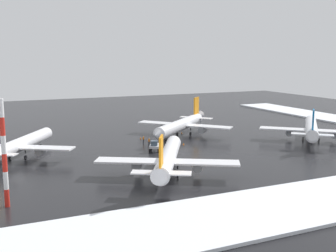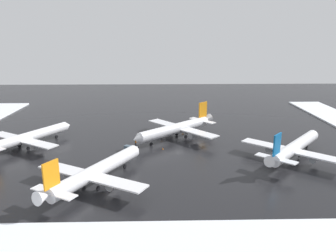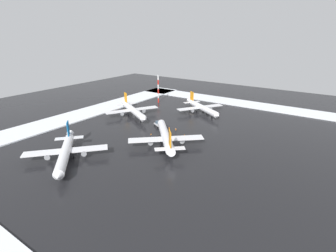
# 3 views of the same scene
# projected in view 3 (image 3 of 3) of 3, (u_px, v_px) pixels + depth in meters

# --- Properties ---
(ground_plane) EXTENTS (240.00, 240.00, 0.00)m
(ground_plane) POSITION_uv_depth(u_px,v_px,m) (162.00, 137.00, 102.20)
(ground_plane) COLOR black
(snow_bank_far) EXTENTS (152.00, 16.00, 0.49)m
(snow_bank_far) POSITION_uv_depth(u_px,v_px,m) (80.00, 115.00, 128.80)
(snow_bank_far) COLOR white
(snow_bank_far) RESTS_ON ground_plane
(snow_bank_left) EXTENTS (14.00, 116.00, 0.49)m
(snow_bank_left) POSITION_uv_depth(u_px,v_px,m) (229.00, 101.00, 154.05)
(snow_bank_left) COLOR white
(snow_bank_left) RESTS_ON ground_plane
(airplane_parked_starboard) EXTENTS (26.20, 24.72, 9.62)m
(airplane_parked_starboard) POSITION_uv_depth(u_px,v_px,m) (165.00, 136.00, 94.60)
(airplane_parked_starboard) COLOR white
(airplane_parked_starboard) RESTS_ON ground_plane
(airplane_foreground_jet) EXTENTS (22.72, 26.48, 8.86)m
(airplane_foreground_jet) POSITION_uv_depth(u_px,v_px,m) (202.00, 108.00, 131.05)
(airplane_foreground_jet) COLOR white
(airplane_foreground_jet) RESTS_ON ground_plane
(airplane_far_rear) EXTENTS (24.50, 28.66, 9.37)m
(airplane_far_rear) POSITION_uv_depth(u_px,v_px,m) (133.00, 110.00, 126.04)
(airplane_far_rear) COLOR white
(airplane_far_rear) RESTS_ON ground_plane
(airplane_parked_portside) EXTENTS (24.05, 25.40, 9.35)m
(airplane_parked_portside) POSITION_uv_depth(u_px,v_px,m) (65.00, 152.00, 81.93)
(airplane_parked_portside) COLOR white
(airplane_parked_portside) RESTS_ON ground_plane
(pushback_tug) EXTENTS (4.12, 5.09, 2.50)m
(pushback_tug) POSITION_uv_depth(u_px,v_px,m) (158.00, 124.00, 112.68)
(pushback_tug) COLOR silver
(pushback_tug) RESTS_ON ground_plane
(ground_crew_by_nose_gear) EXTENTS (0.36, 0.36, 1.71)m
(ground_crew_by_nose_gear) POSITION_uv_depth(u_px,v_px,m) (169.00, 129.00, 108.26)
(ground_crew_by_nose_gear) COLOR black
(ground_crew_by_nose_gear) RESTS_ON ground_plane
(ground_crew_beside_wing) EXTENTS (0.36, 0.36, 1.71)m
(ground_crew_beside_wing) POSITION_uv_depth(u_px,v_px,m) (173.00, 138.00, 98.69)
(ground_crew_beside_wing) COLOR black
(ground_crew_beside_wing) RESTS_ON ground_plane
(ground_crew_mid_apron) EXTENTS (0.36, 0.36, 1.71)m
(ground_crew_mid_apron) POSITION_uv_depth(u_px,v_px,m) (176.00, 130.00, 106.84)
(ground_crew_mid_apron) COLOR black
(ground_crew_mid_apron) RESTS_ON ground_plane
(antenna_mast) EXTENTS (0.70, 0.70, 15.81)m
(antenna_mast) POSITION_uv_depth(u_px,v_px,m) (158.00, 89.00, 149.61)
(antenna_mast) COLOR red
(antenna_mast) RESTS_ON ground_plane
(traffic_cone_near_nose) EXTENTS (0.36, 0.36, 0.55)m
(traffic_cone_near_nose) POSITION_uv_depth(u_px,v_px,m) (151.00, 134.00, 104.40)
(traffic_cone_near_nose) COLOR orange
(traffic_cone_near_nose) RESTS_ON ground_plane
(traffic_cone_mid_line) EXTENTS (0.36, 0.36, 0.55)m
(traffic_cone_mid_line) POSITION_uv_depth(u_px,v_px,m) (184.00, 135.00, 103.70)
(traffic_cone_mid_line) COLOR orange
(traffic_cone_mid_line) RESTS_ON ground_plane
(traffic_cone_wingtip_side) EXTENTS (0.36, 0.36, 0.55)m
(traffic_cone_wingtip_side) POSITION_uv_depth(u_px,v_px,m) (171.00, 148.00, 91.77)
(traffic_cone_wingtip_side) COLOR orange
(traffic_cone_wingtip_side) RESTS_ON ground_plane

